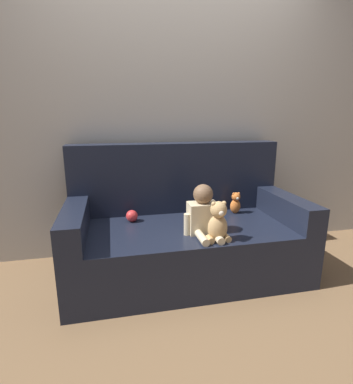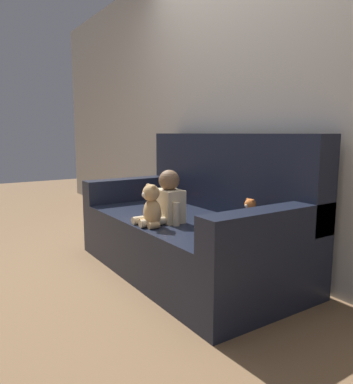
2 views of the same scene
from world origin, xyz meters
The scene contains 7 objects.
ground_plane centered at (0.00, 0.00, 0.00)m, with size 12.00×12.00×0.00m, color brown.
wall_back centered at (0.00, 0.54, 1.30)m, with size 8.00×0.05×2.60m.
couch centered at (0.00, 0.08, 0.33)m, with size 1.78×0.91×1.01m.
person_baby centered at (0.07, -0.20, 0.56)m, with size 0.28×0.32×0.35m.
teddy_bear_brown centered at (0.13, -0.35, 0.54)m, with size 0.16×0.13×0.28m.
plush_toy_side centered at (0.48, 0.17, 0.51)m, with size 0.09×0.08×0.18m.
toy_ball centered at (-0.40, 0.15, 0.46)m, with size 0.09×0.09×0.09m.
Camera 1 is at (-0.54, -2.12, 1.23)m, focal length 28.00 mm.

